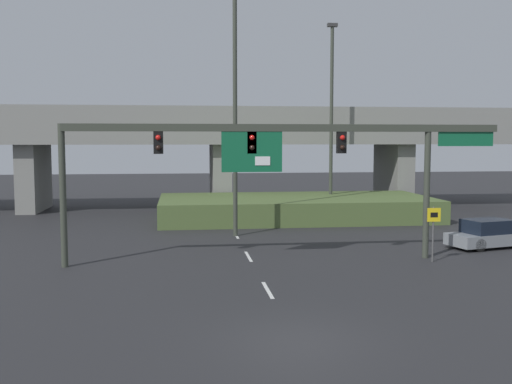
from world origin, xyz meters
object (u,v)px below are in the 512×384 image
at_px(speed_limit_sign, 433,226).
at_px(parked_sedan_near_right, 489,234).
at_px(highway_light_pole_far, 235,87).
at_px(highway_light_pole_near, 331,115).
at_px(signal_gantry, 277,149).

height_order(speed_limit_sign, parked_sedan_near_right, speed_limit_sign).
relative_size(highway_light_pole_far, parked_sedan_near_right, 3.42).
xyz_separation_m(speed_limit_sign, highway_light_pole_far, (-7.97, 8.19, 6.65)).
bearing_deg(parked_sedan_near_right, speed_limit_sign, -158.56).
xyz_separation_m(speed_limit_sign, highway_light_pole_near, (-0.39, 16.72, 5.50)).
bearing_deg(speed_limit_sign, signal_gantry, 172.41).
xyz_separation_m(speed_limit_sign, parked_sedan_near_right, (4.27, 3.07, -0.94)).
bearing_deg(signal_gantry, highway_light_pole_far, 99.25).
height_order(speed_limit_sign, highway_light_pole_far, highway_light_pole_far).
height_order(highway_light_pole_far, parked_sedan_near_right, highway_light_pole_far).
bearing_deg(highway_light_pole_near, highway_light_pole_far, -131.62).
relative_size(speed_limit_sign, highway_light_pole_near, 0.18).
bearing_deg(highway_light_pole_near, signal_gantry, -112.02).
xyz_separation_m(signal_gantry, highway_light_pole_far, (-1.19, 7.28, 3.27)).
bearing_deg(signal_gantry, parked_sedan_near_right, 11.10).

